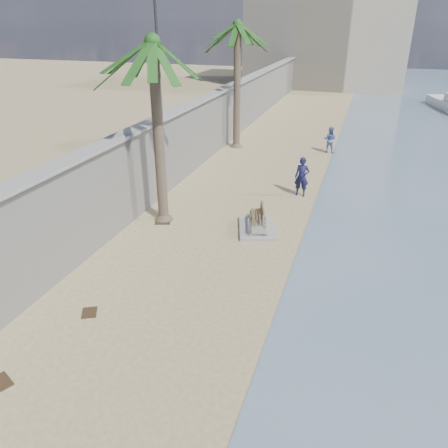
# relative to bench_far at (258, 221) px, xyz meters

# --- Properties ---
(ground_plane) EXTENTS (140.00, 140.00, 0.00)m
(ground_plane) POSITION_rel_bench_far_xyz_m (-0.15, -9.32, -0.38)
(ground_plane) COLOR tan
(seawall) EXTENTS (0.45, 70.00, 3.50)m
(seawall) POSITION_rel_bench_far_xyz_m (-5.35, 10.68, 1.37)
(seawall) COLOR gray
(seawall) RESTS_ON ground_plane
(wall_cap) EXTENTS (0.80, 70.00, 0.12)m
(wall_cap) POSITION_rel_bench_far_xyz_m (-5.35, 10.68, 3.17)
(wall_cap) COLOR gray
(wall_cap) RESTS_ON seawall
(end_building) EXTENTS (18.00, 12.00, 14.00)m
(end_building) POSITION_rel_bench_far_xyz_m (-2.15, 42.68, 6.62)
(end_building) COLOR #B7AA93
(end_building) RESTS_ON ground_plane
(bench_far) EXTENTS (2.00, 2.44, 0.88)m
(bench_far) POSITION_rel_bench_far_xyz_m (0.00, 0.00, 0.00)
(bench_far) COLOR gray
(bench_far) RESTS_ON ground_plane
(palm_mid) EXTENTS (5.00, 5.00, 7.85)m
(palm_mid) POSITION_rel_bench_far_xyz_m (-3.98, -0.30, 6.47)
(palm_mid) COLOR brown
(palm_mid) RESTS_ON ground_plane
(palm_back) EXTENTS (5.00, 5.00, 8.21)m
(palm_back) POSITION_rel_bench_far_xyz_m (-4.33, 11.54, 6.81)
(palm_back) COLOR brown
(palm_back) RESTS_ON ground_plane
(streetlight) EXTENTS (0.28, 0.28, 5.12)m
(streetlight) POSITION_rel_bench_far_xyz_m (-5.25, 2.68, 6.26)
(streetlight) COLOR #2D2D33
(streetlight) RESTS_ON wall_cap
(person_a) EXTENTS (0.77, 0.52, 2.14)m
(person_a) POSITION_rel_bench_far_xyz_m (1.06, 4.23, 0.68)
(person_a) COLOR #141638
(person_a) RESTS_ON ground_plane
(person_b) EXTENTS (0.96, 0.80, 1.78)m
(person_b) POSITION_rel_bench_far_xyz_m (1.57, 12.13, 0.50)
(person_b) COLOR #4D5C9F
(person_b) RESTS_ON ground_plane
(debris_c) EXTENTS (0.86, 0.95, 0.03)m
(debris_c) POSITION_rel_bench_far_xyz_m (-3.96, -0.43, -0.37)
(debris_c) COLOR #382616
(debris_c) RESTS_ON ground_plane
(debris_d) EXTENTS (0.61, 0.65, 0.03)m
(debris_d) POSITION_rel_bench_far_xyz_m (-3.27, -6.82, -0.37)
(debris_d) COLOR #382616
(debris_d) RESTS_ON ground_plane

